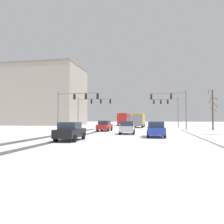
% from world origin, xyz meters
% --- Properties ---
extents(wheel_track_left_lane, '(0.82, 38.25, 0.01)m').
position_xyz_m(wheel_track_left_lane, '(-2.80, 17.38, 0.00)').
color(wheel_track_left_lane, '#4C4C51').
rests_on(wheel_track_left_lane, ground).
extents(wheel_track_right_lane, '(1.15, 38.25, 0.01)m').
position_xyz_m(wheel_track_right_lane, '(-5.70, 17.38, 0.00)').
color(wheel_track_right_lane, '#4C4C51').
rests_on(wheel_track_right_lane, ground).
extents(traffic_signal_near_right, '(5.87, 0.62, 6.50)m').
position_xyz_m(traffic_signal_near_right, '(8.44, 32.90, 4.64)').
color(traffic_signal_near_right, slate).
rests_on(traffic_signal_near_right, ground).
extents(traffic_signal_far_left, '(7.35, 0.74, 6.50)m').
position_xyz_m(traffic_signal_far_left, '(-7.52, 40.95, 4.83)').
color(traffic_signal_far_left, slate).
rests_on(traffic_signal_far_left, ground).
extents(traffic_signal_near_left, '(7.36, 0.51, 6.50)m').
position_xyz_m(traffic_signal_near_left, '(-7.51, 30.70, 4.83)').
color(traffic_signal_near_left, slate).
rests_on(traffic_signal_near_left, ground).
extents(traffic_signal_far_right, '(5.44, 0.38, 6.50)m').
position_xyz_m(traffic_signal_far_right, '(8.32, 44.75, 4.77)').
color(traffic_signal_far_right, slate).
rests_on(traffic_signal_far_right, ground).
extents(car_red_lead, '(1.91, 4.14, 1.62)m').
position_xyz_m(car_red_lead, '(-2.16, 29.54, 0.82)').
color(car_red_lead, red).
rests_on(car_red_lead, ground).
extents(car_silver_second, '(2.02, 4.19, 1.62)m').
position_xyz_m(car_silver_second, '(2.10, 23.43, 0.82)').
color(car_silver_second, '#B7BABF').
rests_on(car_silver_second, ground).
extents(car_blue_third, '(1.96, 4.16, 1.62)m').
position_xyz_m(car_blue_third, '(5.58, 19.38, 0.82)').
color(car_blue_third, '#233899').
rests_on(car_blue_third, ground).
extents(car_black_fourth, '(1.94, 4.15, 1.62)m').
position_xyz_m(car_black_fourth, '(-1.79, 14.20, 0.82)').
color(car_black_fourth, black).
rests_on(car_black_fourth, ground).
extents(bus_oncoming, '(2.71, 11.01, 3.38)m').
position_xyz_m(bus_oncoming, '(-2.88, 58.64, 1.99)').
color(bus_oncoming, '#B21E1E').
rests_on(bus_oncoming, ground).
extents(box_truck_delivery, '(2.48, 7.47, 3.02)m').
position_xyz_m(box_truck_delivery, '(2.05, 44.99, 1.63)').
color(box_truck_delivery, slate).
rests_on(box_truck_delivery, ground).
extents(bare_tree_sidewalk_far, '(1.53, 1.52, 6.90)m').
position_xyz_m(bare_tree_sidewalk_far, '(15.01, 35.20, 3.62)').
color(bare_tree_sidewalk_far, brown).
rests_on(bare_tree_sidewalk_far, ground).
extents(office_building_far_left_block, '(26.55, 16.34, 18.04)m').
position_xyz_m(office_building_far_left_block, '(-29.72, 59.31, 9.03)').
color(office_building_far_left_block, '#A89E8E').
rests_on(office_building_far_left_block, ground).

